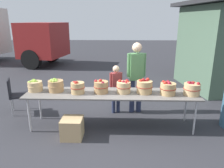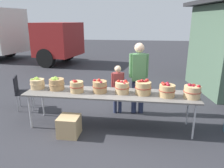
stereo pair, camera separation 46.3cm
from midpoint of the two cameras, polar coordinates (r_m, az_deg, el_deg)
The scene contains 15 objects.
ground_plane at distance 4.67m, azimuth 2.37°, elevation -11.14°, with size 40.00×40.00×0.00m, color #2D2D33.
market_table at distance 4.38m, azimuth 2.48°, elevation -2.82°, with size 3.50×0.76×0.75m.
apple_basket_green_0 at distance 4.82m, azimuth -16.71°, elevation 0.13°, with size 0.31×0.31×0.25m.
apple_basket_green_1 at distance 4.64m, azimuth -11.81°, elevation 0.03°, with size 0.33×0.33×0.29m.
apple_basket_red_0 at distance 4.41m, azimuth -6.46°, elevation -0.67°, with size 0.29×0.29×0.27m.
apple_basket_red_1 at distance 4.36m, azimuth -0.26°, elevation -0.68°, with size 0.31×0.31×0.29m.
apple_basket_red_2 at distance 4.34m, azimuth 5.82°, elevation -0.88°, with size 0.30×0.30×0.28m.
apple_basket_red_3 at distance 4.34m, azimuth 11.34°, elevation -1.01°, with size 0.33×0.33×0.31m.
apple_basket_red_4 at distance 4.33m, azimuth 17.42°, elevation -1.63°, with size 0.32×0.32×0.28m.
apple_basket_red_5 at distance 4.43m, azimuth 23.43°, elevation -1.87°, with size 0.33×0.33×0.28m.
vendor_adult at distance 5.04m, azimuth 9.69°, elevation 2.86°, with size 0.44×0.26×1.69m.
child_customer at distance 5.06m, azimuth 4.15°, elevation -0.48°, with size 0.30×0.21×1.17m.
box_truck at distance 13.32m, azimuth -26.70°, elevation 12.04°, with size 7.96×3.48×2.75m.
folding_chair at distance 5.70m, azimuth -20.90°, elevation -1.50°, with size 0.52×0.52×0.86m.
produce_crate at distance 4.28m, azimuth -8.27°, elevation -11.08°, with size 0.40×0.40×0.40m, color tan.
Camera 2 is at (0.61, -4.09, 2.19)m, focal length 34.34 mm.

